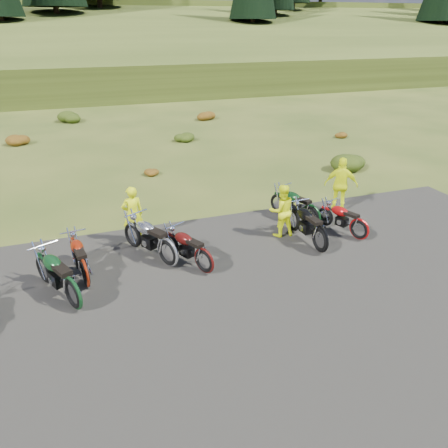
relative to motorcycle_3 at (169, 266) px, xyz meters
name	(u,v)px	position (x,y,z in m)	size (l,w,h in m)	color
ground	(232,281)	(1.38, -1.27, 0.00)	(300.00, 300.00, 0.00)	#314216
gravel_pad	(263,327)	(1.38, -3.27, 0.00)	(20.00, 12.00, 0.04)	black
hill_slope	(92,76)	(1.38, 48.73, 0.00)	(300.00, 46.00, 3.00)	#364316
hill_plateau	(74,49)	(1.38, 108.73, 0.00)	(300.00, 90.00, 9.17)	#364316
shrub_2	(17,139)	(-4.82, 15.33, 0.38)	(1.30, 1.30, 0.77)	#6D2C0D
shrub_3	(70,115)	(-1.92, 20.63, 0.46)	(1.56, 1.56, 0.92)	black
shrub_4	(150,170)	(0.98, 7.93, 0.23)	(0.77, 0.77, 0.45)	#6D2C0D
shrub_5	(184,136)	(3.88, 13.23, 0.31)	(1.03, 1.03, 0.61)	black
shrub_6	(205,114)	(6.78, 18.53, 0.38)	(1.30, 1.30, 0.77)	#6D2C0D
shrub_7	(349,159)	(9.68, 5.83, 0.46)	(1.56, 1.56, 0.92)	black
shrub_8	(339,134)	(12.58, 11.13, 0.23)	(0.77, 0.77, 0.45)	#6D2C0D
motorcycle_1	(87,287)	(-2.17, -0.30, 0.00)	(2.05, 0.68, 1.07)	maroon
motorcycle_2	(76,309)	(-2.49, -1.20, 0.00)	(2.33, 0.78, 1.22)	#0E3316
motorcycle_3	(169,266)	(0.00, 0.00, 0.00)	(2.35, 0.78, 1.23)	#A6A7AB
motorcycle_4	(204,273)	(0.83, -0.67, 0.00)	(2.03, 0.68, 1.06)	#430C0B
motorcycle_5	(319,252)	(4.32, -0.66, 0.00)	(2.25, 0.75, 1.18)	black
motorcycle_6	(358,240)	(5.86, -0.36, 0.00)	(1.92, 0.64, 1.00)	#940A0B
motorcycle_7	(310,227)	(4.93, 0.92, 0.00)	(2.17, 0.72, 1.14)	black
person_middle	(133,215)	(-0.63, 1.79, 0.88)	(0.64, 0.42, 1.75)	#D4E10B
person_right_a	(281,211)	(3.73, 0.70, 0.83)	(0.81, 0.63, 1.66)	#D4E10B
person_right_b	(341,186)	(6.54, 1.79, 0.96)	(1.12, 0.47, 1.92)	#D4E10B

